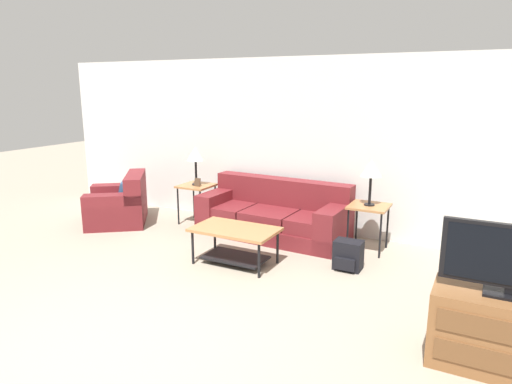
{
  "coord_description": "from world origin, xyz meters",
  "views": [
    {
      "loc": [
        2.68,
        -2.28,
        2.18
      ],
      "look_at": [
        -0.04,
        2.95,
        0.8
      ],
      "focal_mm": 32.0,
      "sensor_mm": 36.0,
      "label": 1
    }
  ],
  "objects": [
    {
      "name": "ground_plane",
      "position": [
        0.0,
        0.0,
        0.0
      ],
      "size": [
        24.0,
        24.0,
        0.0
      ],
      "primitive_type": "plane",
      "color": "gray"
    },
    {
      "name": "wall_back",
      "position": [
        0.0,
        4.14,
        1.3
      ],
      "size": [
        8.91,
        0.06,
        2.6
      ],
      "color": "silver",
      "rests_on": "ground_plane"
    },
    {
      "name": "couch",
      "position": [
        -0.07,
        3.58,
        0.3
      ],
      "size": [
        2.22,
        0.98,
        0.82
      ],
      "color": "maroon",
      "rests_on": "ground_plane"
    },
    {
      "name": "armchair",
      "position": [
        -2.57,
        3.03,
        0.29
      ],
      "size": [
        1.31,
        1.34,
        0.8
      ],
      "color": "maroon",
      "rests_on": "ground_plane"
    },
    {
      "name": "coffee_table",
      "position": [
        -0.03,
        2.37,
        0.34
      ],
      "size": [
        1.05,
        0.63,
        0.46
      ],
      "color": "#A87042",
      "rests_on": "ground_plane"
    },
    {
      "name": "side_table_left",
      "position": [
        -1.46,
        3.61,
        0.56
      ],
      "size": [
        0.51,
        0.51,
        0.63
      ],
      "color": "#A87042",
      "rests_on": "ground_plane"
    },
    {
      "name": "side_table_right",
      "position": [
        1.31,
        3.61,
        0.56
      ],
      "size": [
        0.51,
        0.51,
        0.63
      ],
      "color": "#A87042",
      "rests_on": "ground_plane"
    },
    {
      "name": "table_lamp_left",
      "position": [
        -1.46,
        3.61,
        1.12
      ],
      "size": [
        0.29,
        0.29,
        0.61
      ],
      "color": "black",
      "rests_on": "side_table_left"
    },
    {
      "name": "table_lamp_right",
      "position": [
        1.31,
        3.61,
        1.12
      ],
      "size": [
        0.29,
        0.29,
        0.61
      ],
      "color": "black",
      "rests_on": "side_table_right"
    },
    {
      "name": "tv_console",
      "position": [
        2.91,
        1.43,
        0.31
      ],
      "size": [
        1.06,
        0.51,
        0.62
      ],
      "color": "brown",
      "rests_on": "ground_plane"
    },
    {
      "name": "backpack",
      "position": [
        1.27,
        2.84,
        0.18
      ],
      "size": [
        0.33,
        0.31,
        0.36
      ],
      "color": "black",
      "rests_on": "ground_plane"
    },
    {
      "name": "picture_frame",
      "position": [
        -1.39,
        3.53,
        0.7
      ],
      "size": [
        0.1,
        0.04,
        0.13
      ],
      "color": "#4C3828",
      "rests_on": "side_table_left"
    }
  ]
}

